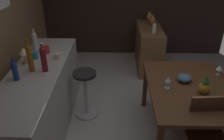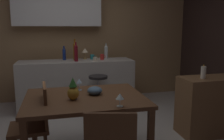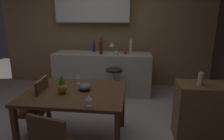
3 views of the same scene
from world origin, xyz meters
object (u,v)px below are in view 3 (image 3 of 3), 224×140
at_px(bar_stool, 114,85).
at_px(wine_glass_left, 78,77).
at_px(sideboard_cabinet, 217,113).
at_px(wine_bottle_clear, 131,46).
at_px(pineapple_centerpiece, 62,86).
at_px(wine_bottle_cobalt, 94,46).
at_px(cup_red, 125,51).
at_px(wine_bottle_amber, 102,45).
at_px(cup_teal, 117,51).
at_px(counter_lamp, 112,45).
at_px(pillar_candle_tall, 201,79).
at_px(cup_cream, 117,53).
at_px(wine_glass_right, 89,98).
at_px(wine_bottle_ruby, 101,47).
at_px(fruit_bowl, 85,87).
at_px(dining_table, 75,97).
at_px(chair_near_window, 36,107).

xyz_separation_m(bar_stool, wine_glass_left, (-0.42, -1.01, 0.48)).
distance_m(sideboard_cabinet, wine_bottle_clear, 2.25).
bearing_deg(wine_bottle_clear, pineapple_centerpiece, -111.09).
relative_size(wine_bottle_cobalt, cup_red, 2.40).
bearing_deg(wine_glass_left, wine_bottle_clear, 67.64).
relative_size(wine_bottle_cobalt, wine_bottle_amber, 0.66).
distance_m(pineapple_centerpiece, wine_bottle_amber, 1.97).
xyz_separation_m(sideboard_cabinet, pineapple_centerpiece, (-2.05, -0.33, 0.43)).
bearing_deg(bar_stool, cup_teal, 89.98).
xyz_separation_m(sideboard_cabinet, counter_lamp, (-1.66, 1.77, 0.64)).
distance_m(bar_stool, counter_lamp, 0.99).
bearing_deg(pineapple_centerpiece, wine_bottle_cobalt, 90.18).
distance_m(wine_glass_left, counter_lamp, 1.75).
height_order(wine_bottle_cobalt, pillar_candle_tall, wine_bottle_cobalt).
bearing_deg(cup_cream, pillar_candle_tall, -48.85).
distance_m(wine_glass_right, wine_bottle_clear, 2.47).
height_order(bar_stool, wine_bottle_clear, wine_bottle_clear).
bearing_deg(wine_bottle_amber, pillar_candle_tall, -46.10).
relative_size(wine_glass_left, wine_bottle_ruby, 0.43).
bearing_deg(wine_bottle_ruby, bar_stool, -50.92).
distance_m(wine_glass_left, wine_bottle_amber, 1.59).
distance_m(bar_stool, wine_bottle_clear, 1.01).
height_order(wine_glass_right, fruit_bowl, wine_glass_right).
xyz_separation_m(wine_bottle_cobalt, cup_red, (0.70, -0.14, -0.07)).
relative_size(wine_glass_left, wine_glass_right, 1.12).
relative_size(wine_bottle_clear, counter_lamp, 1.43).
height_order(sideboard_cabinet, pineapple_centerpiece, pineapple_centerpiece).
bearing_deg(wine_glass_right, fruit_bowl, 109.52).
bearing_deg(wine_bottle_ruby, dining_table, -91.94).
relative_size(wine_glass_left, fruit_bowl, 0.85).
relative_size(fruit_bowl, wine_bottle_amber, 0.43).
bearing_deg(wine_glass_right, wine_bottle_amber, 95.92).
bearing_deg(counter_lamp, cup_cream, -69.60).
bearing_deg(wine_bottle_ruby, wine_bottle_cobalt, 127.84).
height_order(dining_table, cup_cream, cup_cream).
height_order(pineapple_centerpiece, wine_bottle_cobalt, wine_bottle_cobalt).
relative_size(wine_glass_right, wine_bottle_ruby, 0.38).
bearing_deg(pillar_candle_tall, pineapple_centerpiece, -170.27).
bearing_deg(wine_bottle_clear, wine_bottle_cobalt, -176.86).
xyz_separation_m(bar_stool, wine_bottle_ruby, (-0.33, 0.40, 0.69)).
bearing_deg(wine_bottle_cobalt, wine_bottle_ruby, -52.16).
height_order(sideboard_cabinet, wine_bottle_amber, wine_bottle_amber).
height_order(fruit_bowl, cup_cream, cup_cream).
relative_size(cup_cream, pillar_candle_tall, 0.61).
height_order(fruit_bowl, cup_teal, cup_teal).
distance_m(chair_near_window, counter_lamp, 2.27).
xyz_separation_m(cup_red, counter_lamp, (-0.30, 0.19, 0.10)).
relative_size(dining_table, cup_teal, 11.58).
bearing_deg(counter_lamp, wine_bottle_ruby, -123.08).
xyz_separation_m(wine_glass_left, counter_lamp, (0.29, 1.72, 0.20)).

